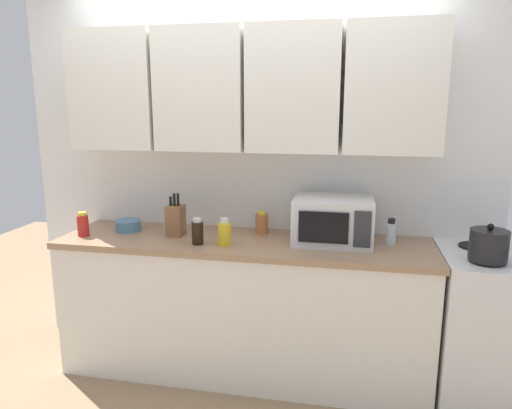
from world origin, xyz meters
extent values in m
cube|color=white|center=(0.00, 0.03, 1.30)|extent=(3.22, 0.06, 2.60)
cube|color=white|center=(-0.87, -0.15, 1.83)|extent=(0.56, 0.33, 0.75)
cube|color=white|center=(-0.29, -0.15, 1.83)|extent=(0.56, 0.33, 0.75)
cube|color=white|center=(0.29, -0.15, 1.83)|extent=(0.56, 0.33, 0.75)
cube|color=white|center=(0.87, -0.15, 1.83)|extent=(0.56, 0.33, 0.75)
cube|color=white|center=(0.00, -0.30, 0.43)|extent=(2.32, 0.60, 0.86)
cube|color=#9E7A5B|center=(0.00, -0.30, 0.88)|extent=(2.35, 0.63, 0.04)
cube|color=silver|center=(1.56, -0.32, 0.45)|extent=(0.76, 0.64, 0.90)
cylinder|color=black|center=(1.39, -0.46, 0.91)|extent=(0.18, 0.18, 0.01)
cylinder|color=black|center=(1.39, -0.18, 0.91)|extent=(0.18, 0.18, 0.01)
cylinder|color=black|center=(1.39, -0.46, 1.00)|extent=(0.20, 0.20, 0.17)
sphere|color=black|center=(1.39, -0.46, 1.10)|extent=(0.04, 0.04, 0.04)
cube|color=silver|center=(0.55, -0.24, 1.04)|extent=(0.48, 0.36, 0.28)
cube|color=black|center=(0.50, -0.43, 1.04)|extent=(0.29, 0.01, 0.18)
cube|color=#2D2D33|center=(0.73, -0.43, 1.04)|extent=(0.10, 0.01, 0.21)
cube|color=brown|center=(-0.45, -0.29, 1.00)|extent=(0.10, 0.12, 0.20)
cylinder|color=black|center=(-0.48, -0.30, 1.13)|extent=(0.02, 0.02, 0.06)
cylinder|color=black|center=(-0.45, -0.30, 1.14)|extent=(0.02, 0.02, 0.08)
cylinder|color=black|center=(-0.43, -0.30, 1.14)|extent=(0.02, 0.02, 0.08)
cylinder|color=silver|center=(0.90, -0.21, 0.97)|extent=(0.06, 0.06, 0.13)
cylinder|color=black|center=(0.90, -0.21, 1.05)|extent=(0.04, 0.04, 0.03)
cylinder|color=red|center=(-1.04, -0.42, 0.97)|extent=(0.07, 0.07, 0.14)
cylinder|color=yellow|center=(-1.04, -0.42, 1.05)|extent=(0.05, 0.05, 0.02)
cylinder|color=gold|center=(-0.09, -0.44, 0.97)|extent=(0.08, 0.08, 0.14)
cylinder|color=silver|center=(-0.09, -0.44, 1.05)|extent=(0.05, 0.05, 0.03)
cylinder|color=black|center=(-0.25, -0.45, 0.97)|extent=(0.07, 0.07, 0.14)
cylinder|color=silver|center=(-0.25, -0.45, 1.05)|extent=(0.05, 0.05, 0.02)
cylinder|color=#BC6638|center=(0.08, -0.13, 0.96)|extent=(0.08, 0.08, 0.13)
cylinder|color=yellow|center=(0.08, -0.13, 1.04)|extent=(0.05, 0.05, 0.02)
cylinder|color=teal|center=(-0.81, -0.24, 0.94)|extent=(0.17, 0.17, 0.07)
camera|label=1|loc=(0.65, -3.08, 1.74)|focal=33.00mm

